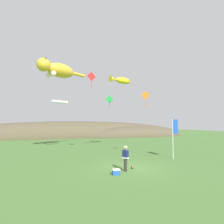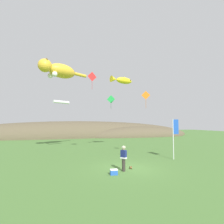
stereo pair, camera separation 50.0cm
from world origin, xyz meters
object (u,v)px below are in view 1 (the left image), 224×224
object	(u,v)px
kite_giant_cat	(57,70)
kite_diamond_red	(92,77)
kite_diamond_green	(109,99)
kite_diamond_orange	(146,96)
festival_attendant	(125,158)
kite_spool	(132,167)
kite_tube_streamer	(60,102)
picnic_cooler	(116,172)
kite_fish_windsock	(121,80)
festival_banner_pole	(174,133)

from	to	relation	value
kite_giant_cat	kite_diamond_red	world-z (taller)	kite_giant_cat
kite_diamond_green	kite_diamond_orange	distance (m)	8.87
kite_diamond_red	festival_attendant	bearing A→B (deg)	-83.19
kite_spool	kite_tube_streamer	bearing A→B (deg)	113.31
picnic_cooler	kite_diamond_orange	bearing A→B (deg)	42.63
kite_diamond_orange	kite_tube_streamer	bearing A→B (deg)	136.34
kite_giant_cat	kite_diamond_orange	xyz separation A→B (m)	(8.46, -6.13, -3.59)
kite_fish_windsock	kite_spool	bearing A→B (deg)	-106.82
kite_fish_windsock	kite_diamond_green	distance (m)	4.04
kite_spool	kite_diamond_orange	xyz separation A→B (m)	(3.22, 3.48, 6.08)
kite_tube_streamer	kite_diamond_red	size ratio (longest dim) A/B	1.04
kite_tube_streamer	kite_diamond_red	bearing A→B (deg)	-52.33
festival_banner_pole	kite_giant_cat	world-z (taller)	kite_giant_cat
kite_tube_streamer	kite_diamond_green	bearing A→B (deg)	9.15
festival_attendant	kite_diamond_green	size ratio (longest dim) A/B	0.83
kite_spool	kite_giant_cat	xyz separation A→B (m)	(-5.24, 9.61, 9.67)
kite_spool	kite_diamond_red	xyz separation A→B (m)	(-1.61, 7.00, 8.50)
kite_diamond_red	kite_diamond_orange	world-z (taller)	kite_diamond_red
festival_attendant	kite_diamond_orange	bearing A→B (deg)	44.68
festival_attendant	kite_diamond_green	xyz separation A→B (m)	(2.96, 12.68, 5.93)
kite_spool	kite_diamond_red	distance (m)	11.13
kite_giant_cat	kite_fish_windsock	world-z (taller)	kite_giant_cat
kite_tube_streamer	kite_diamond_green	distance (m)	7.17
festival_attendant	festival_banner_pole	bearing A→B (deg)	21.20
festival_banner_pole	kite_diamond_green	xyz separation A→B (m)	(-3.17, 10.30, 4.40)
kite_tube_streamer	kite_diamond_green	xyz separation A→B (m)	(7.03, 1.13, 0.78)
kite_diamond_red	kite_diamond_orange	distance (m)	6.44
festival_banner_pole	kite_fish_windsock	xyz separation A→B (m)	(-2.73, 6.87, 6.48)
kite_fish_windsock	festival_attendant	bearing A→B (deg)	-110.15
picnic_cooler	kite_diamond_green	xyz separation A→B (m)	(3.88, 13.26, 6.70)
festival_attendant	kite_diamond_green	world-z (taller)	kite_diamond_green
kite_diamond_orange	kite_diamond_green	bearing A→B (deg)	96.38
picnic_cooler	kite_diamond_green	size ratio (longest dim) A/B	0.25
festival_attendant	kite_diamond_orange	world-z (taller)	kite_diamond_orange
kite_fish_windsock	kite_diamond_green	size ratio (longest dim) A/B	1.53
kite_tube_streamer	kite_diamond_orange	size ratio (longest dim) A/B	1.18
festival_attendant	kite_tube_streamer	bearing A→B (deg)	109.45
kite_diamond_red	kite_diamond_green	bearing A→B (deg)	53.89
kite_spool	kite_fish_windsock	bearing A→B (deg)	73.18
kite_spool	kite_diamond_red	size ratio (longest dim) A/B	0.10
kite_giant_cat	kite_diamond_green	xyz separation A→B (m)	(7.47, 2.66, -2.89)
kite_spool	kite_giant_cat	world-z (taller)	kite_giant_cat
festival_attendant	kite_tube_streamer	size ratio (longest dim) A/B	0.85
kite_spool	festival_banner_pole	xyz separation A→B (m)	(5.40, 1.96, 2.38)
festival_attendant	kite_diamond_green	distance (m)	14.31
kite_giant_cat	picnic_cooler	bearing A→B (deg)	-71.25
kite_giant_cat	kite_tube_streamer	size ratio (longest dim) A/B	2.86
festival_banner_pole	kite_diamond_orange	xyz separation A→B (m)	(-2.18, 1.52, 3.70)
festival_banner_pole	kite_giant_cat	size ratio (longest dim) A/B	0.64
festival_attendant	festival_banner_pole	world-z (taller)	festival_banner_pole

